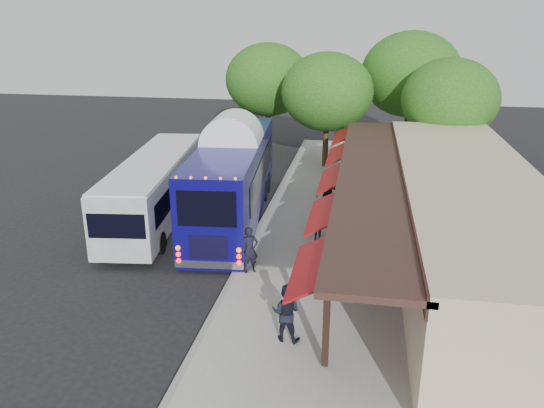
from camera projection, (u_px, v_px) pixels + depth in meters
The scene contains 15 objects.
ground at pixel (226, 289), 18.66m from camera, with size 90.00×90.00×0.00m, color black.
sidewalk at pixel (370, 251), 21.53m from camera, with size 10.00×40.00×0.15m, color #9E9B93.
curb at pixel (251, 243), 22.34m from camera, with size 0.20×40.00×0.16m, color gray.
station_shelter at pixel (462, 216), 20.39m from camera, with size 8.15×20.00×3.60m.
coach_bus at pixel (233, 174), 24.77m from camera, with size 3.73×12.59×3.97m.
city_bus at pixel (156, 186), 24.67m from camera, with size 3.73×11.29×2.98m.
ped_a at pixel (250, 250), 19.36m from camera, with size 0.64×0.42×1.74m, color black.
ped_b at pixel (286, 312), 15.23m from camera, with size 0.86×0.67×1.77m, color black.
ped_c at pixel (328, 195), 24.98m from camera, with size 1.15×0.48×1.97m, color black.
ped_d at pixel (318, 224), 21.99m from camera, with size 1.03×0.59×1.59m, color black.
sign_board at pixel (366, 248), 20.06m from camera, with size 0.08×0.44×0.97m.
tree_left at pixel (327, 92), 32.22m from camera, with size 5.61×5.61×7.18m.
tree_mid at pixel (411, 75), 34.47m from camera, with size 6.51×6.51×8.33m.
tree_right at pixel (450, 99), 30.16m from camera, with size 5.47×5.47×7.00m.
tree_far at pixel (268, 80), 36.60m from camera, with size 5.87×5.87×7.51m.
Camera 1 is at (4.46, -16.07, 9.03)m, focal length 35.00 mm.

